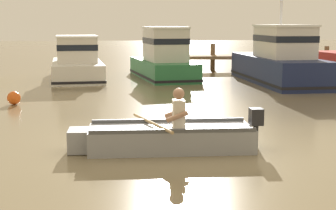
% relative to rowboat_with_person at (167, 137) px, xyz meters
% --- Properties ---
extents(ground_plane, '(120.00, 120.00, 0.00)m').
position_rel_rowboat_with_person_xyz_m(ground_plane, '(0.39, 0.89, -0.25)').
color(ground_plane, '#7A6B4C').
extents(wooden_dock, '(12.87, 1.57, 1.39)m').
position_rel_rowboat_with_person_xyz_m(wooden_dock, '(7.09, 15.99, 0.46)').
color(wooden_dock, brown).
rests_on(wooden_dock, ground).
extents(rowboat_with_person, '(3.71, 1.93, 1.19)m').
position_rel_rowboat_with_person_xyz_m(rowboat_with_person, '(0.00, 0.00, 0.00)').
color(rowboat_with_person, gray).
rests_on(rowboat_with_person, ground).
extents(moored_boat_white, '(2.57, 5.64, 1.87)m').
position_rel_rowboat_with_person_xyz_m(moored_boat_white, '(-2.52, 12.90, 0.44)').
color(moored_boat_white, white).
rests_on(moored_boat_white, ground).
extents(moored_boat_green, '(2.71, 5.66, 2.23)m').
position_rel_rowboat_with_person_xyz_m(moored_boat_green, '(1.20, 12.84, 0.56)').
color(moored_boat_green, '#287042').
rests_on(moored_boat_green, ground).
extents(moored_boat_navy, '(2.33, 6.77, 4.56)m').
position_rel_rowboat_with_person_xyz_m(moored_boat_navy, '(5.62, 10.57, 0.61)').
color(moored_boat_navy, '#19234C').
rests_on(moored_boat_navy, ground).
extents(mooring_buoy, '(0.40, 0.40, 0.40)m').
position_rel_rowboat_with_person_xyz_m(mooring_buoy, '(-3.94, 6.01, -0.05)').
color(mooring_buoy, '#E55919').
rests_on(mooring_buoy, ground).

